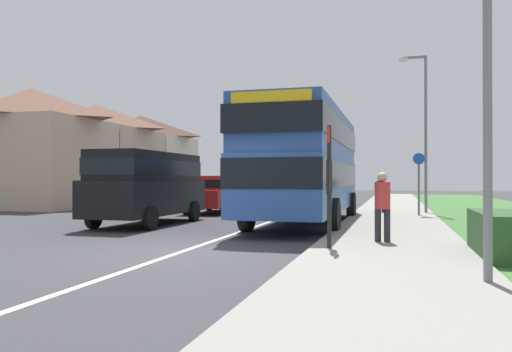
{
  "coord_description": "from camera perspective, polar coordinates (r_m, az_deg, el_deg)",
  "views": [
    {
      "loc": [
        4.28,
        -9.63,
        1.51
      ],
      "look_at": [
        0.56,
        3.91,
        1.6
      ],
      "focal_mm": 35.56,
      "sensor_mm": 36.0,
      "label": 1
    }
  ],
  "objects": [
    {
      "name": "street_lamp_mid",
      "position": [
        22.37,
        18.27,
        5.73
      ],
      "size": [
        1.14,
        0.2,
        6.68
      ],
      "color": "slate",
      "rests_on": "ground_plane"
    },
    {
      "name": "parked_van_black",
      "position": [
        17.19,
        -12.07,
        -0.7
      ],
      "size": [
        2.11,
        5.41,
        2.38
      ],
      "color": "black",
      "rests_on": "ground_plane"
    },
    {
      "name": "cycle_route_sign",
      "position": [
        20.49,
        17.85,
        -0.58
      ],
      "size": [
        0.44,
        0.08,
        2.52
      ],
      "color": "slate",
      "rests_on": "ground_plane"
    },
    {
      "name": "house_terrace_far_side",
      "position": [
        34.36,
        -17.67,
        2.44
      ],
      "size": [
        7.12,
        17.91,
        6.35
      ],
      "color": "#C1A88E",
      "rests_on": "ground_plane"
    },
    {
      "name": "bus_stop_sign",
      "position": [
        10.35,
        8.25,
        -0.2
      ],
      "size": [
        0.09,
        0.52,
        2.6
      ],
      "color": "black",
      "rests_on": "ground_plane"
    },
    {
      "name": "pavement_near_side",
      "position": [
        15.7,
        15.07,
        -5.65
      ],
      "size": [
        3.2,
        68.0,
        0.12
      ],
      "primitive_type": "cube",
      "color": "gray",
      "rests_on": "ground_plane"
    },
    {
      "name": "roadside_hedge",
      "position": [
        10.49,
        26.52,
        -6.13
      ],
      "size": [
        1.1,
        2.54,
        0.9
      ],
      "primitive_type": "cube",
      "color": "#2D5128",
      "rests_on": "ground_plane"
    },
    {
      "name": "pedestrian_at_stop",
      "position": [
        11.6,
        14.04,
        -3.0
      ],
      "size": [
        0.34,
        0.34,
        1.67
      ],
      "color": "#23232D",
      "rests_on": "ground_plane"
    },
    {
      "name": "lane_marking_centre",
      "position": [
        18.2,
        1.71,
        -5.11
      ],
      "size": [
        0.14,
        60.0,
        0.01
      ],
      "primitive_type": "cube",
      "color": "silver",
      "rests_on": "ground_plane"
    },
    {
      "name": "ground_plane",
      "position": [
        10.65,
        -8.62,
        -8.52
      ],
      "size": [
        120.0,
        120.0,
        0.0
      ],
      "primitive_type": "plane",
      "color": "#38383D"
    },
    {
      "name": "pedestrian_walking_away",
      "position": [
        22.1,
        13.86,
        -1.74
      ],
      "size": [
        0.34,
        0.34,
        1.67
      ],
      "color": "#23232D",
      "rests_on": "ground_plane"
    },
    {
      "name": "parked_car_red",
      "position": [
        22.84,
        -4.56,
        -1.87
      ],
      "size": [
        1.93,
        4.52,
        1.65
      ],
      "color": "#B21E1E",
      "rests_on": "ground_plane"
    },
    {
      "name": "double_decker_bus",
      "position": [
        17.0,
        5.61,
        1.76
      ],
      "size": [
        2.8,
        9.99,
        3.7
      ],
      "color": "#284C93",
      "rests_on": "ground_plane"
    },
    {
      "name": "parked_car_silver",
      "position": [
        32.67,
        1.54,
        -1.4
      ],
      "size": [
        1.9,
        4.55,
        1.67
      ],
      "color": "#B7B7BC",
      "rests_on": "ground_plane"
    },
    {
      "name": "parked_car_white",
      "position": [
        27.82,
        -1.19,
        -1.59
      ],
      "size": [
        1.95,
        4.04,
        1.66
      ],
      "color": "silver",
      "rests_on": "ground_plane"
    }
  ]
}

